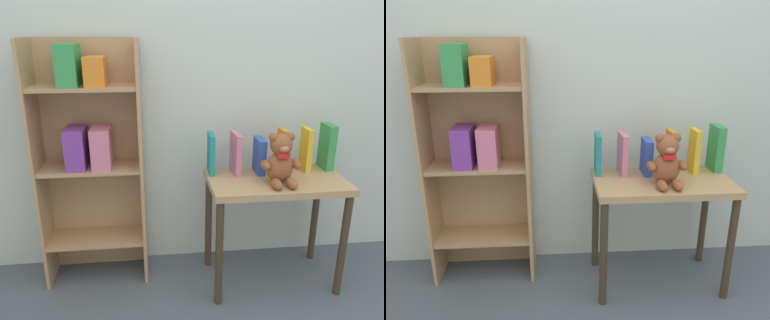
% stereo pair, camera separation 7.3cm
% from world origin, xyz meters
% --- Properties ---
extents(wall_back, '(4.80, 0.06, 2.50)m').
position_xyz_m(wall_back, '(0.00, 1.48, 1.25)').
color(wall_back, silver).
rests_on(wall_back, ground_plane).
extents(bookshelf_side, '(0.56, 0.25, 1.33)m').
position_xyz_m(bookshelf_side, '(-0.86, 1.34, 0.75)').
color(bookshelf_side, tan).
rests_on(bookshelf_side, ground_plane).
extents(display_table, '(0.72, 0.41, 0.62)m').
position_xyz_m(display_table, '(0.11, 1.15, 0.52)').
color(display_table, tan).
rests_on(display_table, ground_plane).
extents(teddy_bear, '(0.20, 0.18, 0.26)m').
position_xyz_m(teddy_bear, '(0.11, 1.08, 0.74)').
color(teddy_bear, brown).
rests_on(teddy_bear, display_table).
extents(book_standing_teal, '(0.03, 0.14, 0.22)m').
position_xyz_m(book_standing_teal, '(-0.22, 1.27, 0.73)').
color(book_standing_teal, teal).
rests_on(book_standing_teal, display_table).
extents(book_standing_pink, '(0.04, 0.15, 0.22)m').
position_xyz_m(book_standing_pink, '(-0.08, 1.25, 0.73)').
color(book_standing_pink, '#D17093').
rests_on(book_standing_pink, display_table).
extents(book_standing_blue, '(0.04, 0.14, 0.19)m').
position_xyz_m(book_standing_blue, '(0.05, 1.25, 0.72)').
color(book_standing_blue, '#2D51B7').
rests_on(book_standing_blue, display_table).
extents(book_standing_orange, '(0.03, 0.11, 0.23)m').
position_xyz_m(book_standing_orange, '(0.18, 1.26, 0.74)').
color(book_standing_orange, orange).
rests_on(book_standing_orange, display_table).
extents(book_standing_yellow, '(0.03, 0.11, 0.24)m').
position_xyz_m(book_standing_yellow, '(0.31, 1.25, 0.74)').
color(book_standing_yellow, gold).
rests_on(book_standing_yellow, display_table).
extents(book_standing_green, '(0.04, 0.13, 0.25)m').
position_xyz_m(book_standing_green, '(0.44, 1.27, 0.75)').
color(book_standing_green, '#33934C').
rests_on(book_standing_green, display_table).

